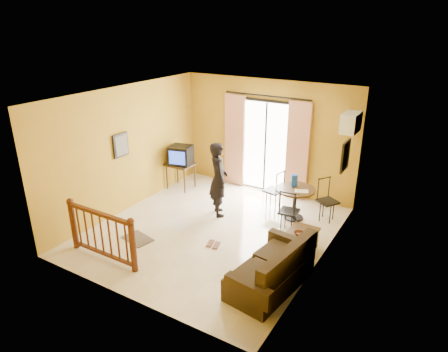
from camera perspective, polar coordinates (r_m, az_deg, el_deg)
The scene contains 19 objects.
ground at distance 8.38m, azimuth -1.62°, elevation -7.76°, with size 5.00×5.00×0.00m, color beige.
room_shell at distance 7.69m, azimuth -1.75°, elevation 3.36°, with size 5.00×5.00×5.00m.
balcony_door at distance 9.88m, azimuth 5.93°, elevation 4.30°, with size 2.25×0.14×2.46m.
tv_table at distance 10.22m, azimuth -6.24°, elevation 1.34°, with size 0.67×0.56×0.67m.
television at distance 10.10m, azimuth -6.19°, elevation 2.99°, with size 0.62×0.59×0.48m.
picture_left at distance 8.94m, azimuth -14.53°, elevation 4.28°, with size 0.05×0.42×0.52m.
dining_table at distance 8.76m, azimuth 10.12°, elevation -2.67°, with size 0.85×0.85×0.71m.
water_jug at distance 8.78m, azimuth 10.02°, elevation -0.62°, with size 0.14×0.14×0.26m, color #1239B1.
serving_tray at distance 8.55m, azimuth 11.01°, elevation -2.17°, with size 0.28×0.18×0.02m, color beige.
dining_chairs at distance 8.94m, azimuth 10.10°, elevation -6.12°, with size 1.75×1.37×0.95m.
air_conditioner at distance 8.53m, azimuth 17.64°, elevation 7.31°, with size 0.31×0.60×0.40m.
botanical_print at distance 8.03m, azimuth 16.93°, elevation 2.79°, with size 0.05×0.50×0.60m.
coffee_table at distance 7.59m, azimuth 10.63°, elevation -9.16°, with size 0.52×0.93×0.41m.
bowl at distance 7.50m, azimuth 10.70°, elevation -8.10°, with size 0.18×0.18×0.06m, color #552C1D.
sofa at distance 6.67m, azimuth 7.03°, elevation -13.41°, with size 1.00×1.80×0.81m.
standing_person at distance 8.70m, azimuth -0.80°, elevation -0.47°, with size 0.61×0.40×1.68m, color black.
stair_balustrade at distance 7.53m, azimuth -17.13°, elevation -7.57°, with size 1.63×0.13×1.04m.
doormat at distance 8.25m, azimuth -12.25°, elevation -8.74°, with size 0.60×0.40×0.02m, color #5B5048.
sandals at distance 7.88m, azimuth -1.53°, elevation -9.74°, with size 0.30×0.27×0.03m.
Camera 1 is at (3.96, -6.13, 4.12)m, focal length 32.00 mm.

